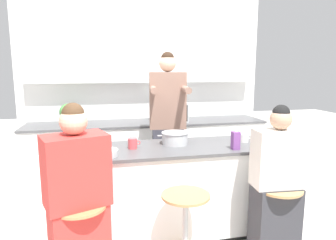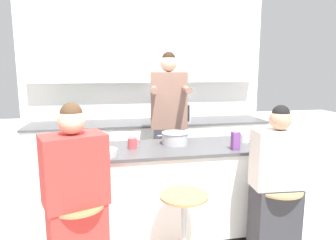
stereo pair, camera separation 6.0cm
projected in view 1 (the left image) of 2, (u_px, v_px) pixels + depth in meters
name	position (u px, v px, depth m)	size (l,w,h in m)	color
ground_plane	(169.00, 233.00, 3.03)	(16.00, 16.00, 0.00)	beige
wall_back	(145.00, 76.00, 4.39)	(3.56, 0.22, 2.70)	white
back_counter	(149.00, 153.00, 4.27)	(3.30, 0.64, 0.91)	white
kitchen_island	(169.00, 190.00, 2.96)	(2.01, 0.68, 0.90)	black
bar_stool_center	(185.00, 228.00, 2.41)	(0.39, 0.39, 0.66)	tan
bar_stool_rightmost	(277.00, 219.00, 2.55)	(0.39, 0.39, 0.66)	tan
person_cooking	(168.00, 130.00, 3.57)	(0.49, 0.63, 1.84)	#383842
person_wrapped_blanket	(78.00, 203.00, 2.19)	(0.51, 0.42, 1.41)	red
person_seated_near	(276.00, 191.00, 2.54)	(0.43, 0.29, 1.35)	#333338
cooking_pot	(175.00, 138.00, 2.97)	(0.35, 0.27, 0.12)	#B7BABC
fruit_bowl	(107.00, 153.00, 2.56)	(0.20, 0.20, 0.06)	#B7BABC
coffee_cup_near	(133.00, 143.00, 2.81)	(0.12, 0.09, 0.10)	#DB4C51
coffee_cup_far	(244.00, 138.00, 3.07)	(0.12, 0.09, 0.09)	white
banana_bunch	(80.00, 144.00, 2.88)	(0.17, 0.12, 0.06)	yellow
juice_carton	(236.00, 140.00, 2.78)	(0.07, 0.07, 0.18)	#7A428E
microwave	(169.00, 112.00, 4.20)	(0.48, 0.39, 0.27)	#B2B5B7
potted_plant	(68.00, 113.00, 3.95)	(0.23, 0.23, 0.28)	#A86042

